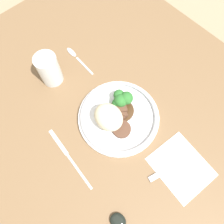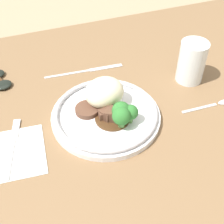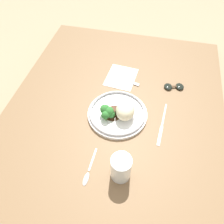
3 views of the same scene
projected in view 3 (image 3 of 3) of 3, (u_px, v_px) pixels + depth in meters
ground_plane at (112, 122)px, 0.99m from camera, size 8.00×8.00×0.00m
dining_table at (112, 119)px, 0.97m from camera, size 1.28×0.96×0.05m
napkin at (121, 77)px, 1.10m from camera, size 0.18×0.16×0.00m
plate at (118, 112)px, 0.93m from camera, size 0.26×0.26×0.09m
juice_glass at (121, 169)px, 0.75m from camera, size 0.07×0.07×0.11m
fork at (126, 81)px, 1.08m from camera, size 0.05×0.17×0.00m
knife at (162, 125)px, 0.92m from camera, size 0.22×0.03×0.00m
spoon at (88, 174)px, 0.79m from camera, size 0.15×0.02×0.01m
sunglasses at (174, 87)px, 1.05m from camera, size 0.07×0.10×0.01m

